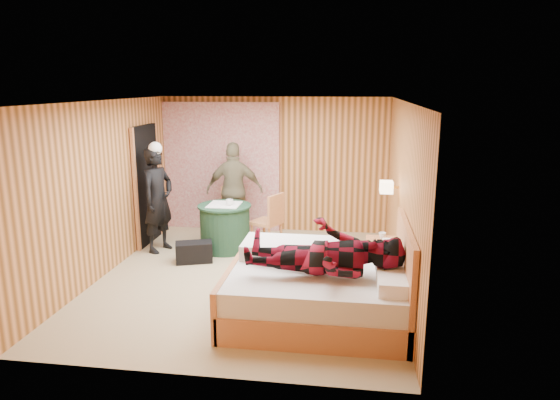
# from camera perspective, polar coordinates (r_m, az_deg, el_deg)

# --- Properties ---
(floor) EXTENTS (4.20, 5.00, 0.01)m
(floor) POSITION_cam_1_polar(r_m,az_deg,el_deg) (7.29, -3.63, -8.85)
(floor) COLOR tan
(floor) RESTS_ON ground
(ceiling) EXTENTS (4.20, 5.00, 0.01)m
(ceiling) POSITION_cam_1_polar(r_m,az_deg,el_deg) (6.76, -3.95, 11.20)
(ceiling) COLOR white
(ceiling) RESTS_ON wall_back
(wall_back) EXTENTS (4.20, 0.02, 2.50)m
(wall_back) POSITION_cam_1_polar(r_m,az_deg,el_deg) (9.33, -0.63, 4.05)
(wall_back) COLOR #D98E53
(wall_back) RESTS_ON floor
(wall_left) EXTENTS (0.02, 5.00, 2.50)m
(wall_left) POSITION_cam_1_polar(r_m,az_deg,el_deg) (7.63, -19.42, 1.23)
(wall_left) COLOR #D98E53
(wall_left) RESTS_ON floor
(wall_right) EXTENTS (0.02, 5.00, 2.50)m
(wall_right) POSITION_cam_1_polar(r_m,az_deg,el_deg) (6.81, 13.79, 0.24)
(wall_right) COLOR #D98E53
(wall_right) RESTS_ON floor
(curtain) EXTENTS (2.20, 0.08, 2.40)m
(curtain) POSITION_cam_1_polar(r_m,az_deg,el_deg) (9.48, -6.69, 3.79)
(curtain) COLOR beige
(curtain) RESTS_ON floor
(doorway) EXTENTS (0.06, 0.90, 2.05)m
(doorway) POSITION_cam_1_polar(r_m,az_deg,el_deg) (8.89, -14.98, 1.67)
(doorway) COLOR black
(doorway) RESTS_ON floor
(wall_lamp) EXTENTS (0.26, 0.24, 0.16)m
(wall_lamp) POSITION_cam_1_polar(r_m,az_deg,el_deg) (7.22, 12.09, 1.46)
(wall_lamp) COLOR gold
(wall_lamp) RESTS_ON wall_right
(bed) EXTENTS (2.17, 1.71, 1.18)m
(bed) POSITION_cam_1_polar(r_m,az_deg,el_deg) (6.04, 4.82, -10.18)
(bed) COLOR #DD8C5A
(bed) RESTS_ON floor
(nightstand) EXTENTS (0.46, 0.62, 0.60)m
(nightstand) POSITION_cam_1_polar(r_m,az_deg,el_deg) (7.15, 11.54, -6.89)
(nightstand) COLOR #DD8C5A
(nightstand) RESTS_ON floor
(round_table) EXTENTS (0.89, 0.89, 0.79)m
(round_table) POSITION_cam_1_polar(r_m,az_deg,el_deg) (8.38, -6.31, -3.08)
(round_table) COLOR #204631
(round_table) RESTS_ON floor
(chair_far) EXTENTS (0.52, 0.52, 0.93)m
(chair_far) POSITION_cam_1_polar(r_m,az_deg,el_deg) (9.00, -5.37, -0.97)
(chair_far) COLOR #DD8C5A
(chair_far) RESTS_ON floor
(chair_near) EXTENTS (0.58, 0.58, 0.96)m
(chair_near) POSITION_cam_1_polar(r_m,az_deg,el_deg) (8.28, -1.08, -2.01)
(chair_near) COLOR #DD8C5A
(chair_near) RESTS_ON floor
(duffel_bag) EXTENTS (0.63, 0.47, 0.32)m
(duffel_bag) POSITION_cam_1_polar(r_m,az_deg,el_deg) (7.95, -9.80, -5.88)
(duffel_bag) COLOR black
(duffel_bag) RESTS_ON floor
(sneaker_left) EXTENTS (0.28, 0.14, 0.12)m
(sneaker_left) POSITION_cam_1_polar(r_m,az_deg,el_deg) (8.35, -5.64, -5.56)
(sneaker_left) COLOR white
(sneaker_left) RESTS_ON floor
(sneaker_right) EXTENTS (0.32, 0.23, 0.13)m
(sneaker_right) POSITION_cam_1_polar(r_m,az_deg,el_deg) (8.41, -4.22, -5.34)
(sneaker_right) COLOR white
(sneaker_right) RESTS_ON floor
(woman_standing) EXTENTS (0.60, 0.74, 1.74)m
(woman_standing) POSITION_cam_1_polar(r_m,az_deg,el_deg) (8.42, -13.76, 0.04)
(woman_standing) COLOR black
(woman_standing) RESTS_ON floor
(man_at_table) EXTENTS (1.06, 0.54, 1.72)m
(man_at_table) POSITION_cam_1_polar(r_m,az_deg,el_deg) (8.97, -5.21, 1.10)
(man_at_table) COLOR #70684B
(man_at_table) RESTS_ON floor
(man_on_bed) EXTENTS (0.86, 0.67, 1.77)m
(man_on_bed) POSITION_cam_1_polar(r_m,az_deg,el_deg) (5.59, 5.14, -4.72)
(man_on_bed) COLOR maroon
(man_on_bed) RESTS_ON bed
(book_lower) EXTENTS (0.17, 0.22, 0.02)m
(book_lower) POSITION_cam_1_polar(r_m,az_deg,el_deg) (7.00, 11.67, -4.72)
(book_lower) COLOR white
(book_lower) RESTS_ON nightstand
(book_upper) EXTENTS (0.17, 0.23, 0.02)m
(book_upper) POSITION_cam_1_polar(r_m,az_deg,el_deg) (7.00, 11.68, -4.57)
(book_upper) COLOR white
(book_upper) RESTS_ON nightstand
(cup_nightstand) EXTENTS (0.13, 0.13, 0.09)m
(cup_nightstand) POSITION_cam_1_polar(r_m,az_deg,el_deg) (7.16, 11.60, -4.01)
(cup_nightstand) COLOR white
(cup_nightstand) RESTS_ON nightstand
(cup_table) EXTENTS (0.14, 0.14, 0.10)m
(cup_table) POSITION_cam_1_polar(r_m,az_deg,el_deg) (8.20, -5.79, -0.26)
(cup_table) COLOR white
(cup_table) RESTS_ON round_table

